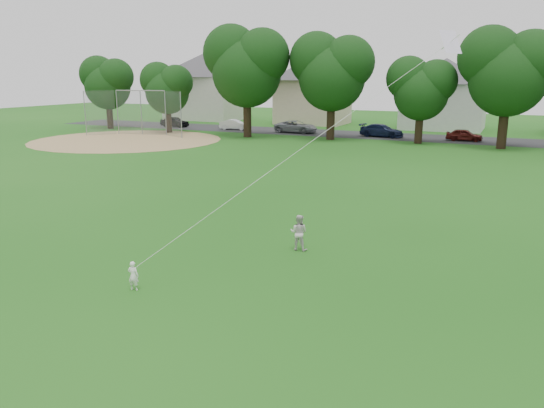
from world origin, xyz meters
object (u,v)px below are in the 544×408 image
at_px(older_boy, 299,232).
at_px(kite, 301,149).
at_px(toddler, 133,276).
at_px(baseball_backstop, 139,113).

height_order(older_boy, kite, kite).
height_order(toddler, older_boy, older_boy).
distance_m(older_boy, baseball_backstop, 39.93).
height_order(toddler, kite, kite).
height_order(kite, baseball_backstop, kite).
bearing_deg(toddler, kite, -145.89).
bearing_deg(toddler, older_boy, -130.07).
relative_size(kite, baseball_backstop, 1.23).
xyz_separation_m(kite, baseball_backstop, (-29.69, 29.12, -1.66)).
relative_size(older_boy, kite, 0.10).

